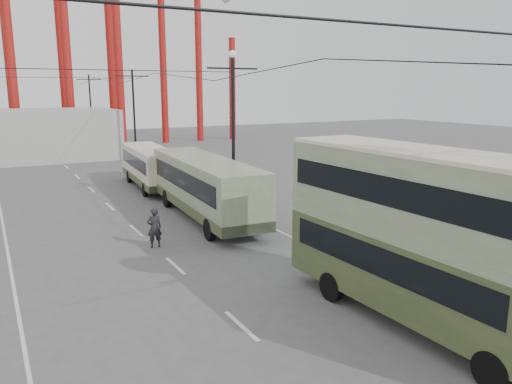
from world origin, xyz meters
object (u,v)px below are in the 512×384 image
single_decker_cream (150,165)px  pedestrian (154,228)px  single_decker_green (205,185)px  double_decker_bus (425,231)px

single_decker_cream → pedestrian: 14.43m
single_decker_green → single_decker_cream: size_ratio=1.26×
single_decker_green → pedestrian: (-4.09, -3.70, -0.97)m
double_decker_bus → pedestrian: (-4.82, 11.41, -2.12)m
single_decker_cream → single_decker_green: bearing=-85.6°
double_decker_bus → single_decker_green: (-0.74, 15.11, -1.15)m
double_decker_bus → single_decker_cream: double_decker_bus is taller
single_decker_cream → pedestrian: bearing=-102.2°
pedestrian → single_decker_cream: bearing=-101.5°
double_decker_bus → single_decker_cream: bearing=89.6°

